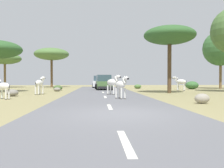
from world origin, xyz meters
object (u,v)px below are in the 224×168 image
Objects in this scene: zebra_4 at (113,83)px; rock_2 at (202,99)px; car_0 at (100,82)px; rock_1 at (57,89)px; zebra_2 at (40,83)px; zebra_0 at (121,85)px; bush_0 at (192,85)px; tree_7 at (52,54)px; bush_1 at (138,86)px; bush_2 at (58,88)px; tree_4 at (221,48)px; zebra_3 at (180,82)px; zebra_1 at (3,86)px; car_1 at (104,83)px; tree_0 at (5,59)px; rock_3 at (12,93)px; tree_3 at (170,36)px.

zebra_4 is 2.05× the size of rock_2.
car_0 reaches higher than zebra_4.
rock_1 is (-5.42, 6.58, -0.79)m from zebra_4.
car_0 is (5.14, 15.52, -0.08)m from zebra_2.
bush_0 is (10.67, 15.57, -0.40)m from zebra_0.
rock_2 is at bearing -64.38° from tree_7.
bush_2 reaches higher than bush_1.
bush_0 reaches higher than bush_1.
car_0 is at bearing 163.91° from tree_4.
zebra_4 is 8.06m from rock_2.
zebra_3 is (7.73, 11.55, 0.07)m from zebra_0.
car_1 is (6.71, 13.43, 0.03)m from zebra_1.
tree_0 reaches higher than car_0.
tree_4 is (15.12, 12.25, 4.36)m from zebra_4.
rock_3 is at bearing 53.32° from car_1.
car_1 is (-0.44, 9.96, -0.15)m from zebra_4.
zebra_1 is 18.65m from zebra_3.
tree_4 reaches higher than zebra_1.
zebra_3 is 1.71× the size of bush_1.
tree_7 is 6.38× the size of bush_1.
zebra_3 is 26.39m from tree_0.
rock_2 is (4.65, -16.79, -0.59)m from car_1.
car_0 is 0.72× the size of tree_7.
bush_1 is at bearing -15.56° from tree_0.
car_0 is at bearing 155.30° from bush_0.
car_1 reaches higher than bush_0.
zebra_0 is 0.33× the size of car_0.
tree_4 is (15.56, 2.29, 4.51)m from car_1.
rock_3 is at bearing -102.10° from bush_2.
tree_3 is 7.89× the size of rock_2.
zebra_4 is 0.21× the size of tree_4.
zebra_3 is 0.97× the size of bush_0.
zebra_2 is 10.26m from car_1.
zebra_4 is at bearing -35.31° from zebra_1.
car_0 is at bearing 148.12° from bush_1.
tree_3 is at bearing -84.05° from bush_1.
tree_4 reaches higher than tree_7.
bush_0 is at bearing -16.32° from tree_0.
bush_1 is at bearing 28.33° from bush_2.
car_0 is (-8.84, 9.43, -0.13)m from zebra_3.
zebra_1 is 23.43m from bush_0.
zebra_4 is 2.15× the size of rock_1.
zebra_2 is 15.25m from zebra_3.
zebra_3 reaches higher than bush_0.
zebra_4 is 16.88m from car_0.
zebra_2 is 1.80× the size of rock_3.
bush_2 is at bearing -169.38° from bush_0.
car_1 reaches higher than zebra_0.
zebra_3 is at bearing -126.12° from bush_0.
bush_2 is (-11.02, 5.48, -4.95)m from tree_3.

